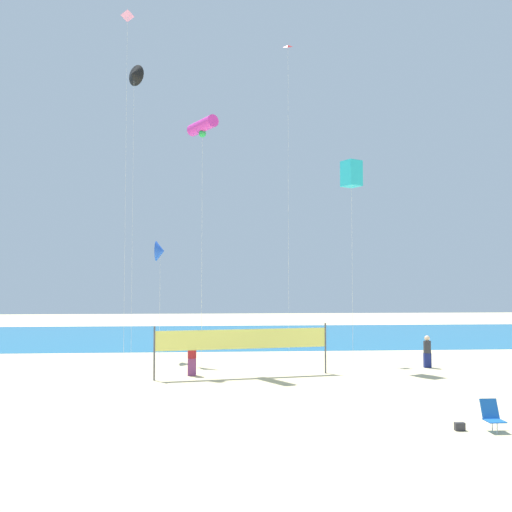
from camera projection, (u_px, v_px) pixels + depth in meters
The scene contains 13 objects.
ground_plane at pixel (235, 449), 14.11m from camera, with size 120.00×120.00×0.00m, color beige.
ocean_band at pixel (225, 336), 43.61m from camera, with size 120.00×20.00×0.01m, color #1E6B99.
beachgoer_maroon_shirt at pixel (192, 355), 25.19m from camera, with size 0.41×0.41×1.77m.
beachgoer_charcoal_shirt at pixel (427, 350), 27.52m from camera, with size 0.37×0.37×1.63m.
folding_beach_chair at pixel (492, 414), 15.90m from camera, with size 0.52×0.65×0.89m.
volleyball_net at pixel (243, 341), 24.94m from camera, with size 8.06×1.42×2.40m.
beach_handbag at pixel (460, 427), 15.87m from camera, with size 0.29×0.15×0.23m, color #2D2D33.
kite_pink_diamond at pixel (127, 26), 30.55m from camera, with size 0.65×0.64×19.69m.
kite_cyan_box at pixel (351, 174), 28.35m from camera, with size 1.14×1.14×10.74m.
kite_magenta_tube at pixel (202, 126), 28.05m from camera, with size 1.70×2.22×12.83m.
kite_blue_delta at pixel (160, 251), 30.76m from camera, with size 0.53×1.19×6.71m.
kite_black_delta at pixel (134, 75), 32.97m from camera, with size 1.26×1.10×17.71m.
kite_red_diamond at pixel (288, 60), 33.82m from camera, with size 0.58×0.58×19.36m.
Camera 1 is at (-0.41, -14.34, 4.39)m, focal length 37.83 mm.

